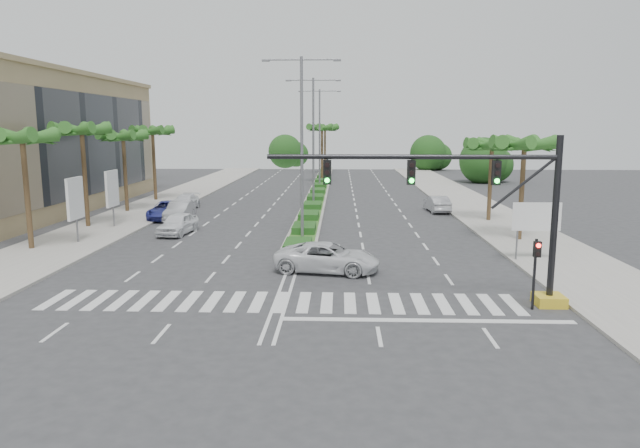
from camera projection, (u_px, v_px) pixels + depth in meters
The scene contains 28 objects.
ground at pixel (281, 302), 24.77m from camera, with size 160.00×160.00×0.00m, color #333335.
footpath_right at pixel (504, 225), 43.92m from camera, with size 6.00×120.00×0.15m, color gray.
footpath_left at pixel (116, 223), 45.00m from camera, with size 6.00×120.00×0.15m, color gray.
median at pixel (319, 189), 69.09m from camera, with size 2.20×75.00×0.20m, color gray.
median_grass at pixel (319, 188), 69.07m from camera, with size 1.80×75.00×0.04m, color #3A5F20.
building at pixel (17, 145), 50.30m from camera, with size 12.00×36.00×12.00m, color tan.
signal_gantry at pixel (500, 225), 23.86m from camera, with size 12.60×1.20×7.20m.
pedestrian_signal at pixel (536, 262), 23.39m from camera, with size 0.28×0.36×3.00m.
direction_sign at pixel (536, 219), 31.75m from camera, with size 2.70×0.11×3.40m.
billboard_near at pixel (75, 199), 36.61m from camera, with size 0.18×2.10×4.35m.
billboard_far at pixel (112, 189), 42.52m from camera, with size 0.18×2.10×4.35m.
palm_left_near at pixel (22, 141), 34.09m from camera, with size 4.57×4.68×7.55m.
palm_left_mid at pixel (82, 133), 41.90m from camera, with size 4.57×4.68×7.95m.
palm_left_far at pixel (123, 139), 49.88m from camera, with size 4.57×4.68×7.35m.
palm_left_end at pixel (153, 134), 57.70m from camera, with size 4.57×4.68×7.75m.
palm_right_near at pixel (524, 148), 37.01m from camera, with size 4.57×4.68×7.05m.
palm_right_far at pixel (492, 148), 44.94m from camera, with size 4.57×4.68×6.75m.
palm_median_a at pixel (322, 130), 77.76m from camera, with size 4.57×4.68×8.05m.
palm_median_b at pixel (325, 129), 92.53m from camera, with size 4.57×4.68×8.05m.
streetlight_near at pixel (302, 138), 37.42m from camera, with size 5.10×0.25×12.00m.
streetlight_mid at pixel (313, 135), 53.19m from camera, with size 5.10×0.25×12.00m.
streetlight_far at pixel (320, 133), 68.95m from camera, with size 5.10×0.25×12.00m.
car_parked_a at pixel (178, 224), 40.45m from camera, with size 1.78×4.43×1.51m, color white.
car_parked_b at pixel (180, 211), 46.42m from camera, with size 1.63×4.67×1.54m, color #ACACB1.
car_parked_c at pixel (167, 210), 47.19m from camera, with size 2.44×5.29×1.47m, color #2F3590.
car_parked_d at pixel (185, 202), 52.60m from camera, with size 1.90×4.68×1.36m, color silver.
car_crossing at pixel (327, 257), 29.91m from camera, with size 2.52×5.47×1.52m, color silver.
car_right at pixel (437, 204), 51.13m from camera, with size 1.55×4.45×1.47m, color #B8B8BD.
Camera 1 is at (2.55, -23.77, 7.50)m, focal length 32.00 mm.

